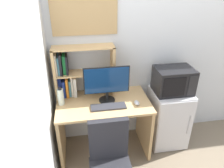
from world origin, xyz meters
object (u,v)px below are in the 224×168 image
water_bottle (61,97)px  microwave (173,80)px  hutch_bookshelf (75,73)px  keyboard (108,107)px  computer_mouse (137,103)px  monitor (107,82)px  mini_fridge (168,117)px  wall_corkboard (84,15)px

water_bottle → microwave: size_ratio=0.47×
hutch_bookshelf → keyboard: 0.58m
keyboard → computer_mouse: size_ratio=4.10×
monitor → microwave: size_ratio=1.16×
hutch_bookshelf → microwave: (1.19, -0.18, -0.11)m
keyboard → computer_mouse: computer_mouse is taller
computer_mouse → microwave: microwave is taller
water_bottle → mini_fridge: 1.46m
keyboard → computer_mouse: bearing=2.2°
monitor → water_bottle: 0.56m
monitor → microwave: monitor is taller
wall_corkboard → computer_mouse: bearing=-39.0°
wall_corkboard → keyboard: bearing=-66.3°
hutch_bookshelf → wall_corkboard: (0.15, 0.09, 0.65)m
hutch_bookshelf → microwave: bearing=-8.8°
keyboard → water_bottle: 0.57m
hutch_bookshelf → computer_mouse: (0.69, -0.34, -0.29)m
monitor → water_bottle: bearing=178.9°
monitor → wall_corkboard: size_ratio=0.72×
keyboard → microwave: 0.88m
computer_mouse → wall_corkboard: size_ratio=0.13×
hutch_bookshelf → keyboard: (0.35, -0.36, -0.30)m
water_bottle → mini_fridge: bearing=0.3°
water_bottle → mini_fridge: water_bottle is taller
keyboard → microwave: (0.84, 0.17, 0.18)m
mini_fridge → wall_corkboard: 1.70m
computer_mouse → water_bottle: 0.89m
monitor → mini_fridge: 1.04m
mini_fridge → keyboard: bearing=-168.6°
hutch_bookshelf → water_bottle: hutch_bookshelf is taller
water_bottle → wall_corkboard: size_ratio=0.29×
monitor → water_bottle: (-0.54, 0.01, -0.15)m
keyboard → computer_mouse: 0.34m
hutch_bookshelf → mini_fridge: size_ratio=0.91×
hutch_bookshelf → monitor: hutch_bookshelf is taller
hutch_bookshelf → mini_fridge: (1.19, -0.19, -0.67)m
water_bottle → computer_mouse: bearing=-9.7°
water_bottle → microwave: microwave is taller
hutch_bookshelf → mini_fridge: bearing=-8.9°
microwave → wall_corkboard: (-1.04, 0.27, 0.76)m
microwave → keyboard: bearing=-168.4°
mini_fridge → hutch_bookshelf: bearing=171.1°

